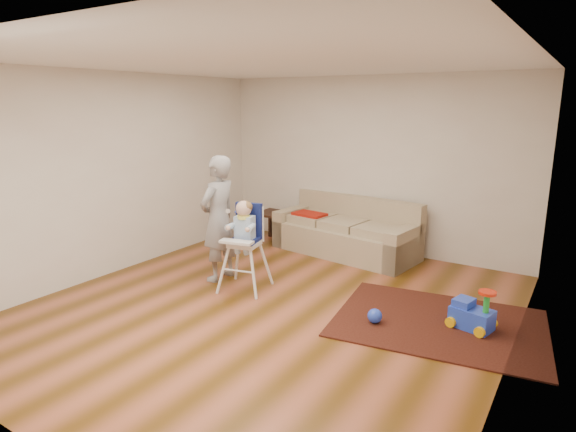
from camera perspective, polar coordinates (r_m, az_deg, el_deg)
The scene contains 9 objects.
ground at distance 5.62m, azimuth -2.23°, elevation -10.77°, with size 5.50×5.50×0.00m, color #50310C.
room_envelope at distance 5.59m, azimuth 0.70°, elevation 9.02°, with size 5.04×5.52×2.72m.
sofa at distance 7.45m, azimuth 6.76°, elevation -1.28°, with size 2.32×1.19×0.86m.
side_table at distance 8.09m, azimuth -1.72°, elevation -1.30°, with size 0.51×0.51×0.51m, color black, non-canonical shape.
area_rug at distance 5.48m, azimuth 17.42°, elevation -11.99°, with size 2.12×1.59×0.02m, color black.
ride_on_toy at distance 5.37m, azimuth 21.04°, elevation -10.10°, with size 0.41×0.29×0.45m, color blue, non-canonical shape.
toy_ball at distance 5.27m, azimuth 10.25°, elevation -11.58°, with size 0.16×0.16×0.16m, color blue.
high_chair at distance 5.99m, azimuth -5.17°, elevation -3.67°, with size 0.63×0.63×1.14m.
adult at distance 6.30m, azimuth -8.23°, elevation -0.33°, with size 0.60×0.39×1.64m, color gray.
Camera 1 is at (2.94, -4.21, 2.29)m, focal length 30.00 mm.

